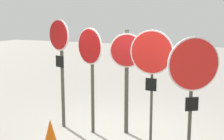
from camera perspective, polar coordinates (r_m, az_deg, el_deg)
name	(u,v)px	position (r m, az deg, el deg)	size (l,w,h in m)	color
ground_plane	(121,135)	(6.65, 1.70, -11.83)	(40.00, 40.00, 0.00)	gray
stop_sign_0	(60,52)	(6.82, -9.47, 3.32)	(0.64, 0.27, 2.40)	#474238
stop_sign_1	(90,57)	(6.38, -3.97, 2.32)	(0.70, 0.33, 2.23)	#474238
stop_sign_2	(127,64)	(6.36, 2.70, 1.07)	(0.66, 0.27, 2.19)	#474238
stop_sign_3	(152,59)	(5.84, 7.25, 1.96)	(0.84, 0.11, 2.21)	#474238
stop_sign_4	(193,71)	(5.49, 14.64, -0.25)	(0.79, 0.55, 2.12)	#474238
traffic_cone_0	(51,136)	(5.87, -11.17, -11.78)	(0.39, 0.39, 0.63)	black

